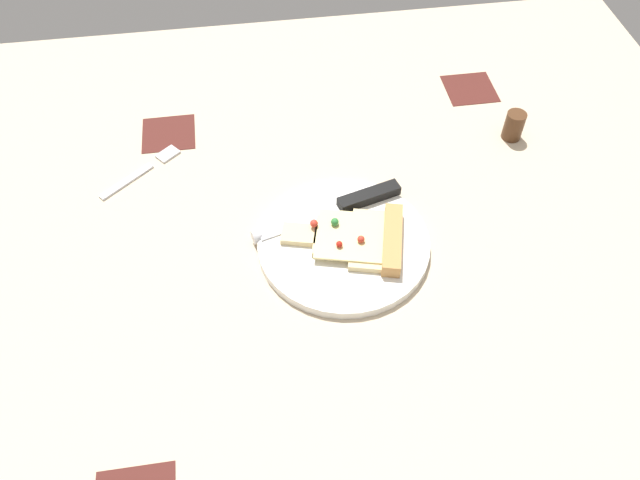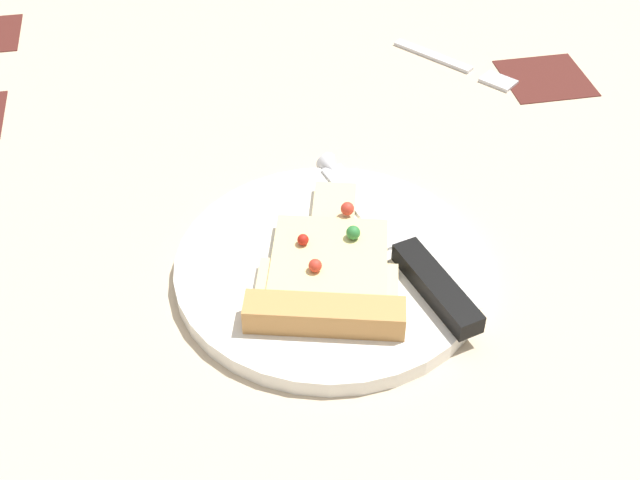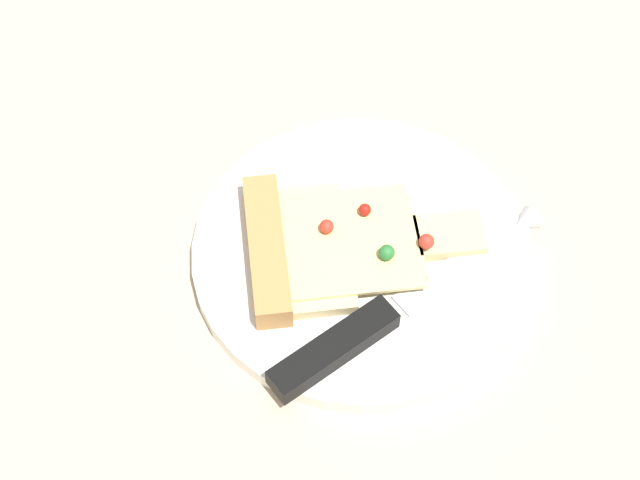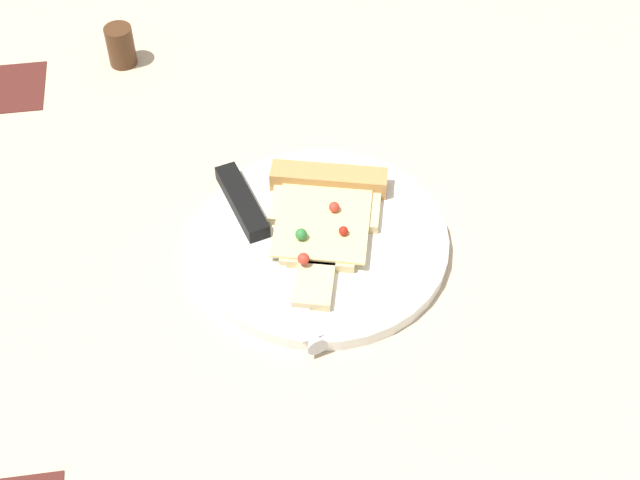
{
  "view_description": "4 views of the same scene",
  "coord_description": "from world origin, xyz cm",
  "px_view_note": "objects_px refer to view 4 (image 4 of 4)",
  "views": [
    {
      "loc": [
        13.59,
        52.35,
        72.9
      ],
      "look_at": [
        5.41,
        -2.46,
        4.4
      ],
      "focal_mm": 35.33,
      "sensor_mm": 36.0,
      "label": 1
    },
    {
      "loc": [
        -47.5,
        5.78,
        48.91
      ],
      "look_at": [
        3.1,
        -3.71,
        2.57
      ],
      "focal_mm": 47.77,
      "sensor_mm": 36.0,
      "label": 2
    },
    {
      "loc": [
        -15.74,
        -40.12,
        62.07
      ],
      "look_at": [
        -1.43,
        -3.62,
        3.37
      ],
      "focal_mm": 54.91,
      "sensor_mm": 36.0,
      "label": 3
    },
    {
      "loc": [
        60.58,
        -12.82,
        69.41
      ],
      "look_at": [
        4.36,
        -4.77,
        4.2
      ],
      "focal_mm": 51.34,
      "sensor_mm": 36.0,
      "label": 4
    }
  ],
  "objects_px": {
    "pizza_slice": "(324,213)",
    "pepper_shaker": "(121,46)",
    "plate": "(321,242)",
    "knife": "(259,234)"
  },
  "relations": [
    {
      "from": "plate",
      "to": "knife",
      "type": "relative_size",
      "value": 1.07
    },
    {
      "from": "knife",
      "to": "pepper_shaker",
      "type": "distance_m",
      "value": 0.34
    },
    {
      "from": "pepper_shaker",
      "to": "plate",
      "type": "bearing_deg",
      "value": 30.93
    },
    {
      "from": "plate",
      "to": "pepper_shaker",
      "type": "relative_size",
      "value": 5.04
    },
    {
      "from": "plate",
      "to": "pizza_slice",
      "type": "relative_size",
      "value": 1.34
    },
    {
      "from": "pizza_slice",
      "to": "pepper_shaker",
      "type": "height_order",
      "value": "pepper_shaker"
    },
    {
      "from": "knife",
      "to": "plate",
      "type": "bearing_deg",
      "value": 156.87
    },
    {
      "from": "plate",
      "to": "pizza_slice",
      "type": "height_order",
      "value": "pizza_slice"
    },
    {
      "from": "pizza_slice",
      "to": "pepper_shaker",
      "type": "distance_m",
      "value": 0.36
    },
    {
      "from": "plate",
      "to": "pizza_slice",
      "type": "bearing_deg",
      "value": 165.67
    }
  ]
}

